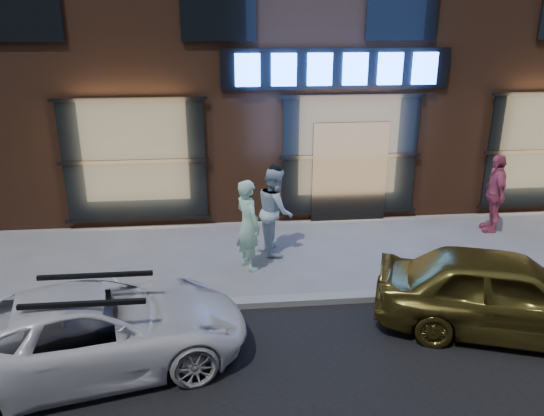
{
  "coord_description": "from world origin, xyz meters",
  "views": [
    {
      "loc": [
        -3.06,
        -8.01,
        4.67
      ],
      "look_at": [
        -2.09,
        1.6,
        1.2
      ],
      "focal_mm": 35.0,
      "sensor_mm": 36.0,
      "label": 1
    }
  ],
  "objects_px": {
    "man_bowtie": "(248,225)",
    "gold_sedan": "(505,294)",
    "passerby": "(495,193)",
    "white_suv": "(94,330)",
    "man_cap": "(275,210)"
  },
  "relations": [
    {
      "from": "passerby",
      "to": "white_suv",
      "type": "height_order",
      "value": "passerby"
    },
    {
      "from": "passerby",
      "to": "gold_sedan",
      "type": "height_order",
      "value": "passerby"
    },
    {
      "from": "passerby",
      "to": "white_suv",
      "type": "distance_m",
      "value": 9.14
    },
    {
      "from": "man_bowtie",
      "to": "passerby",
      "type": "height_order",
      "value": "same"
    },
    {
      "from": "gold_sedan",
      "to": "man_bowtie",
      "type": "bearing_deg",
      "value": 74.3
    },
    {
      "from": "gold_sedan",
      "to": "man_cap",
      "type": "bearing_deg",
      "value": 62.5
    },
    {
      "from": "passerby",
      "to": "white_suv",
      "type": "xyz_separation_m",
      "value": [
        -8.03,
        -4.35,
        -0.32
      ]
    },
    {
      "from": "man_bowtie",
      "to": "gold_sedan",
      "type": "height_order",
      "value": "man_bowtie"
    },
    {
      "from": "white_suv",
      "to": "gold_sedan",
      "type": "relative_size",
      "value": 1.09
    },
    {
      "from": "white_suv",
      "to": "man_bowtie",
      "type": "bearing_deg",
      "value": -51.39
    },
    {
      "from": "man_bowtie",
      "to": "gold_sedan",
      "type": "distance_m",
      "value": 4.66
    },
    {
      "from": "man_cap",
      "to": "white_suv",
      "type": "height_order",
      "value": "man_cap"
    },
    {
      "from": "passerby",
      "to": "gold_sedan",
      "type": "bearing_deg",
      "value": -13.59
    },
    {
      "from": "man_cap",
      "to": "gold_sedan",
      "type": "relative_size",
      "value": 0.47
    },
    {
      "from": "passerby",
      "to": "white_suv",
      "type": "relative_size",
      "value": 0.43
    }
  ]
}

